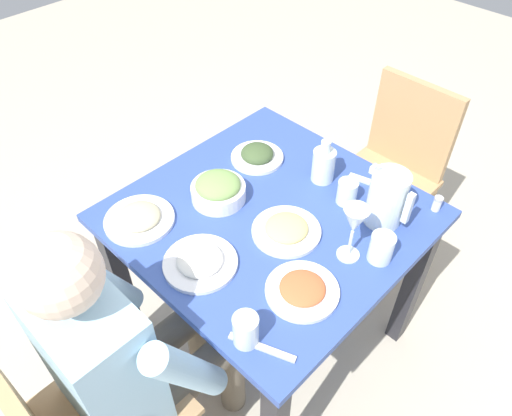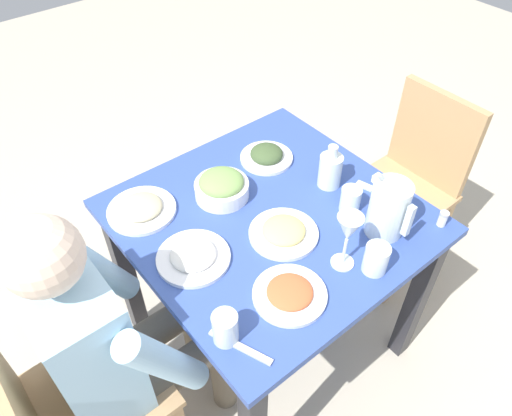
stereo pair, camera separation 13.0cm
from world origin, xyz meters
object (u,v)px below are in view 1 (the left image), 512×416
at_px(plate_beans, 139,218).
at_px(wine_glass, 354,223).
at_px(salad_bowl, 218,189).
at_px(oil_carafe, 323,166).
at_px(salt_shaker, 437,203).
at_px(plate_fries, 286,229).
at_px(plate_yoghurt, 201,262).
at_px(water_glass_far_right, 246,330).
at_px(water_glass_far_left, 347,192).
at_px(plate_dolmas, 257,155).
at_px(plate_rice_curry, 302,290).
at_px(water_glass_center, 381,248).
at_px(dining_table, 269,239).
at_px(water_pitcher, 387,198).
at_px(diner_near, 132,351).
at_px(chair_far, 393,167).

relative_size(plate_beans, wine_glass, 1.16).
bearing_deg(salad_bowl, oil_carafe, 60.02).
bearing_deg(salt_shaker, oil_carafe, -159.03).
distance_m(plate_fries, wine_glass, 0.24).
bearing_deg(plate_beans, plate_yoghurt, 3.90).
height_order(plate_yoghurt, water_glass_far_right, water_glass_far_right).
height_order(plate_yoghurt, water_glass_far_left, water_glass_far_left).
xyz_separation_m(salad_bowl, plate_beans, (-0.10, -0.25, -0.03)).
xyz_separation_m(plate_fries, water_glass_far_right, (0.18, -0.36, 0.03)).
height_order(plate_fries, plate_dolmas, plate_dolmas).
relative_size(salad_bowl, plate_rice_curry, 0.87).
bearing_deg(plate_beans, oil_carafe, 63.24).
xyz_separation_m(wine_glass, salt_shaker, (0.09, 0.36, -0.11)).
height_order(salad_bowl, water_glass_center, water_glass_center).
bearing_deg(wine_glass, plate_fries, -162.74).
height_order(dining_table, water_glass_far_left, water_glass_far_left).
bearing_deg(plate_yoghurt, dining_table, 90.55).
relative_size(dining_table, salad_bowl, 4.90).
distance_m(water_pitcher, plate_rice_curry, 0.41).
relative_size(water_glass_far_left, oil_carafe, 0.52).
bearing_deg(water_glass_far_right, plate_yoghurt, 163.07).
xyz_separation_m(plate_fries, plate_beans, (-0.37, -0.30, -0.00)).
distance_m(plate_beans, water_glass_center, 0.77).
distance_m(plate_yoghurt, oil_carafe, 0.56).
height_order(plate_dolmas, salt_shaker, same).
bearing_deg(salad_bowl, water_pitcher, 33.44).
height_order(water_pitcher, salt_shaker, water_pitcher).
xyz_separation_m(diner_near, water_glass_far_left, (0.12, 0.81, 0.16)).
bearing_deg(water_pitcher, chair_far, 114.69).
xyz_separation_m(water_glass_far_left, water_glass_center, (0.22, -0.13, 0.00)).
xyz_separation_m(diner_near, salad_bowl, (-0.20, 0.52, 0.16)).
bearing_deg(plate_dolmas, dining_table, -37.35).
height_order(diner_near, wine_glass, diner_near).
xyz_separation_m(dining_table, wine_glass, (0.29, 0.03, 0.27)).
distance_m(dining_table, wine_glass, 0.40).
distance_m(water_glass_far_right, water_glass_center, 0.48).
bearing_deg(dining_table, plate_rice_curry, -30.95).
bearing_deg(plate_beans, water_glass_far_left, 52.10).
height_order(water_glass_far_left, water_glass_center, water_glass_center).
relative_size(water_glass_far_right, water_glass_center, 1.03).
bearing_deg(plate_yoghurt, water_glass_far_left, 74.81).
relative_size(dining_table, water_pitcher, 4.76).
bearing_deg(chair_far, water_glass_far_left, -77.91).
xyz_separation_m(plate_beans, water_glass_far_left, (0.42, 0.54, 0.03)).
bearing_deg(water_glass_far_left, wine_glass, -51.57).
xyz_separation_m(wine_glass, oil_carafe, (-0.28, 0.22, -0.09)).
bearing_deg(diner_near, plate_beans, 138.10).
distance_m(water_pitcher, plate_fries, 0.33).
bearing_deg(plate_beans, plate_dolmas, 84.43).
height_order(salad_bowl, water_glass_far_left, salad_bowl).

